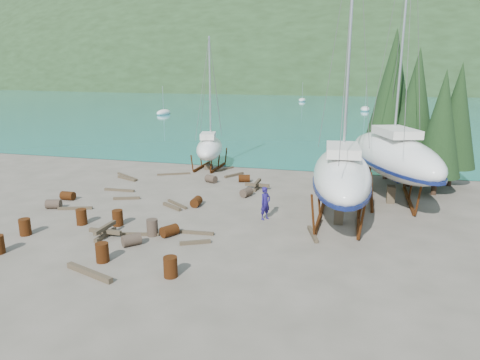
% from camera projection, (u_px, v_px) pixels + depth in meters
% --- Properties ---
extents(ground, '(600.00, 600.00, 0.00)m').
position_uv_depth(ground, '(192.00, 224.00, 23.96)').
color(ground, '#575144').
rests_on(ground, ground).
extents(bay_water, '(700.00, 700.00, 0.00)m').
position_uv_depth(bay_water, '(348.00, 85.00, 318.66)').
color(bay_water, '#1B7087').
rests_on(bay_water, ground).
extents(far_hill, '(800.00, 360.00, 110.00)m').
position_uv_depth(far_hill, '(348.00, 85.00, 323.33)').
color(far_hill, '#203018').
rests_on(far_hill, ground).
extents(far_house_left, '(6.60, 5.60, 5.60)m').
position_uv_depth(far_house_left, '(220.00, 84.00, 216.45)').
color(far_house_left, beige).
rests_on(far_house_left, ground).
extents(far_house_center, '(6.60, 5.60, 5.60)m').
position_uv_depth(far_house_center, '(299.00, 85.00, 206.15)').
color(far_house_center, beige).
rests_on(far_house_center, ground).
extents(far_house_right, '(6.60, 5.60, 5.60)m').
position_uv_depth(far_house_right, '(409.00, 86.00, 193.29)').
color(far_house_right, beige).
rests_on(far_house_right, ground).
extents(cypress_near_right, '(3.60, 3.60, 10.00)m').
position_uv_depth(cypress_near_right, '(415.00, 108.00, 30.57)').
color(cypress_near_right, black).
rests_on(cypress_near_right, ground).
extents(cypress_mid_right, '(3.06, 3.06, 8.50)m').
position_uv_depth(cypress_mid_right, '(441.00, 124.00, 28.53)').
color(cypress_mid_right, black).
rests_on(cypress_mid_right, ground).
extents(cypress_back_left, '(4.14, 4.14, 11.50)m').
position_uv_depth(cypress_back_left, '(392.00, 94.00, 32.62)').
color(cypress_back_left, black).
rests_on(cypress_back_left, ground).
extents(cypress_far_right, '(3.24, 3.24, 9.00)m').
position_uv_depth(cypress_far_right, '(457.00, 116.00, 30.88)').
color(cypress_far_right, black).
rests_on(cypress_far_right, ground).
extents(moored_boat_left, '(2.00, 5.00, 6.05)m').
position_uv_depth(moored_boat_left, '(164.00, 113.00, 87.72)').
color(moored_boat_left, white).
rests_on(moored_boat_left, ground).
extents(moored_boat_mid, '(2.00, 5.00, 6.05)m').
position_uv_depth(moored_boat_mid, '(365.00, 109.00, 96.14)').
color(moored_boat_mid, white).
rests_on(moored_boat_mid, ground).
extents(moored_boat_far, '(2.00, 5.00, 6.05)m').
position_uv_depth(moored_boat_far, '(302.00, 100.00, 128.84)').
color(moored_boat_far, white).
rests_on(moored_boat_far, ground).
extents(large_sailboat_near, '(3.92, 10.91, 16.87)m').
position_uv_depth(large_sailboat_near, '(342.00, 174.00, 23.95)').
color(large_sailboat_near, white).
rests_on(large_sailboat_near, ground).
extents(large_sailboat_far, '(7.13, 12.18, 18.52)m').
position_uv_depth(large_sailboat_far, '(393.00, 155.00, 27.78)').
color(large_sailboat_far, white).
rests_on(large_sailboat_far, ground).
extents(small_sailboat_shore, '(3.85, 7.35, 11.23)m').
position_uv_depth(small_sailboat_shore, '(210.00, 148.00, 37.54)').
color(small_sailboat_shore, white).
rests_on(small_sailboat_shore, ground).
extents(worker, '(0.77, 0.84, 1.92)m').
position_uv_depth(worker, '(265.00, 203.00, 24.50)').
color(worker, '#1B1354').
rests_on(worker, ground).
extents(drum_0, '(0.58, 0.58, 0.88)m').
position_uv_depth(drum_0, '(25.00, 227.00, 22.20)').
color(drum_0, '#4F270D').
rests_on(drum_0, ground).
extents(drum_1, '(1.02, 1.04, 0.58)m').
position_uv_depth(drum_1, '(131.00, 240.00, 20.88)').
color(drum_1, '#2D2823').
rests_on(drum_1, ground).
extents(drum_2, '(0.89, 0.59, 0.58)m').
position_uv_depth(drum_2, '(68.00, 196.00, 28.42)').
color(drum_2, '#4F270D').
rests_on(drum_2, ground).
extents(drum_3, '(0.58, 0.58, 0.88)m').
position_uv_depth(drum_3, '(102.00, 252.00, 19.04)').
color(drum_3, '#4F270D').
rests_on(drum_3, ground).
extents(drum_4, '(0.99, 0.77, 0.58)m').
position_uv_depth(drum_4, '(244.00, 178.00, 33.14)').
color(drum_4, '#4F270D').
rests_on(drum_4, ground).
extents(drum_6, '(0.62, 0.90, 0.58)m').
position_uv_depth(drum_6, '(196.00, 202.00, 27.10)').
color(drum_6, '#4F270D').
rests_on(drum_6, ground).
extents(drum_7, '(0.58, 0.58, 0.88)m').
position_uv_depth(drum_7, '(170.00, 267.00, 17.62)').
color(drum_7, '#4F270D').
rests_on(drum_7, ground).
extents(drum_9, '(1.04, 0.90, 0.58)m').
position_uv_depth(drum_9, '(211.00, 179.00, 32.95)').
color(drum_9, '#2D2823').
rests_on(drum_9, ground).
extents(drum_10, '(0.58, 0.58, 0.88)m').
position_uv_depth(drum_10, '(82.00, 217.00, 23.77)').
color(drum_10, '#4F270D').
rests_on(drum_10, ground).
extents(drum_11, '(0.84, 1.02, 0.58)m').
position_uv_depth(drum_11, '(246.00, 192.00, 29.23)').
color(drum_11, '#2D2823').
rests_on(drum_11, ground).
extents(drum_12, '(0.95, 1.05, 0.58)m').
position_uv_depth(drum_12, '(169.00, 231.00, 22.10)').
color(drum_12, '#4F270D').
rests_on(drum_12, ground).
extents(drum_14, '(0.58, 0.58, 0.88)m').
position_uv_depth(drum_14, '(118.00, 218.00, 23.61)').
color(drum_14, '#4F270D').
rests_on(drum_14, ground).
extents(drum_15, '(1.00, 0.79, 0.58)m').
position_uv_depth(drum_15, '(54.00, 204.00, 26.61)').
color(drum_15, '#2D2823').
rests_on(drum_15, ground).
extents(drum_16, '(0.58, 0.58, 0.88)m').
position_uv_depth(drum_16, '(152.00, 227.00, 22.13)').
color(drum_16, '#2D2823').
rests_on(drum_16, ground).
extents(timber_0, '(2.48, 1.37, 0.14)m').
position_uv_depth(timber_0, '(174.00, 174.00, 35.56)').
color(timber_0, brown).
rests_on(timber_0, ground).
extents(timber_1, '(0.78, 2.04, 0.19)m').
position_uv_depth(timber_1, '(313.00, 234.00, 22.16)').
color(timber_1, brown).
rests_on(timber_1, ground).
extents(timber_2, '(2.06, 1.07, 0.19)m').
position_uv_depth(timber_2, '(127.00, 178.00, 33.94)').
color(timber_2, brown).
rests_on(timber_2, ground).
extents(timber_3, '(3.18, 0.84, 0.15)m').
position_uv_depth(timber_3, '(128.00, 234.00, 22.24)').
color(timber_3, brown).
rests_on(timber_3, ground).
extents(timber_4, '(1.69, 0.78, 0.17)m').
position_uv_depth(timber_4, '(127.00, 198.00, 28.57)').
color(timber_4, brown).
rests_on(timber_4, ground).
extents(timber_5, '(2.38, 0.34, 0.16)m').
position_uv_depth(timber_5, '(192.00, 232.00, 22.45)').
color(timber_5, brown).
rests_on(timber_5, ground).
extents(timber_6, '(1.20, 1.87, 0.19)m').
position_uv_depth(timber_6, '(234.00, 175.00, 35.08)').
color(timber_6, brown).
rests_on(timber_6, ground).
extents(timber_7, '(1.45, 0.87, 0.17)m').
position_uv_depth(timber_7, '(195.00, 242.00, 21.10)').
color(timber_7, brown).
rests_on(timber_7, ground).
extents(timber_8, '(1.61, 1.10, 0.19)m').
position_uv_depth(timber_8, '(172.00, 207.00, 26.76)').
color(timber_8, brown).
rests_on(timber_8, ground).
extents(timber_9, '(1.06, 1.95, 0.15)m').
position_uv_depth(timber_9, '(225.00, 169.00, 37.37)').
color(timber_9, brown).
rests_on(timber_9, ground).
extents(timber_11, '(1.87, 1.41, 0.15)m').
position_uv_depth(timber_11, '(177.00, 204.00, 27.32)').
color(timber_11, brown).
rests_on(timber_11, ground).
extents(timber_12, '(2.01, 0.85, 0.17)m').
position_uv_depth(timber_12, '(75.00, 208.00, 26.46)').
color(timber_12, brown).
rests_on(timber_12, ground).
extents(timber_15, '(2.73, 1.80, 0.15)m').
position_uv_depth(timber_15, '(127.00, 176.00, 34.70)').
color(timber_15, brown).
rests_on(timber_15, ground).
extents(timber_16, '(2.66, 1.09, 0.23)m').
position_uv_depth(timber_16, '(89.00, 273.00, 17.84)').
color(timber_16, brown).
rests_on(timber_16, ground).
extents(timber_17, '(2.30, 0.26, 0.16)m').
position_uv_depth(timber_17, '(119.00, 190.00, 30.59)').
color(timber_17, brown).
rests_on(timber_17, ground).
extents(timber_pile_fore, '(1.80, 1.80, 0.60)m').
position_uv_depth(timber_pile_fore, '(105.00, 231.00, 21.99)').
color(timber_pile_fore, brown).
rests_on(timber_pile_fore, ground).
extents(timber_pile_aft, '(1.80, 1.80, 0.60)m').
position_uv_depth(timber_pile_aft, '(257.00, 185.00, 31.14)').
color(timber_pile_aft, brown).
rests_on(timber_pile_aft, ground).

